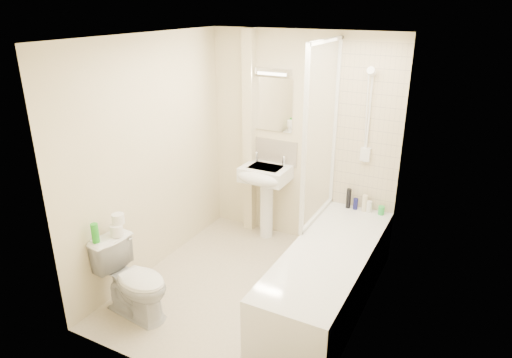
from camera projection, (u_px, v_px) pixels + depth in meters
The scene contains 24 objects.
floor at pixel (248, 289), 4.52m from camera, with size 2.50×2.50×0.00m, color beige.
wall_back at pixel (300, 141), 5.11m from camera, with size 2.20×0.02×2.40m, color beige.
wall_left at pixel (151, 158), 4.56m from camera, with size 0.02×2.50×2.40m, color beige.
wall_right at pixel (369, 200), 3.60m from camera, with size 0.02×2.50×2.40m, color beige.
ceiling at pixel (246, 37), 3.64m from camera, with size 2.20×2.50×0.02m, color white.
tile_back at pixel (368, 130), 4.69m from camera, with size 0.70×0.01×1.75m, color beige.
tile_right at pixel (376, 165), 3.69m from camera, with size 0.01×2.10×1.75m, color beige.
pipe_boxing at pixel (249, 135), 5.33m from camera, with size 0.12×0.12×2.40m, color beige.
splashback at pixel (273, 151), 5.31m from camera, with size 0.60×0.01×0.30m, color beige.
mirror at pixel (274, 105), 5.11m from camera, with size 0.46×0.01×0.60m, color white.
strip_light at pixel (273, 72), 4.95m from camera, with size 0.42×0.07×0.07m, color silver.
bathtub at pixel (328, 274), 4.25m from camera, with size 0.70×2.10×0.55m.
shower_screen at pixel (322, 134), 4.47m from camera, with size 0.04×0.92×1.80m.
shower_fixture at pixel (368, 120), 4.61m from camera, with size 0.10×0.16×0.99m.
pedestal_sink at pixel (264, 182), 5.23m from camera, with size 0.53×0.49×1.03m.
bottle_black_b at pixel (349, 198), 4.96m from camera, with size 0.05×0.05×0.22m, color black.
bottle_blue at pixel (356, 204), 4.95m from camera, with size 0.05×0.05×0.13m, color #141559.
bottle_cream at pixel (365, 203), 4.89m from camera, with size 0.06×0.06×0.18m, color beige.
bottle_white_b at pixel (369, 207), 4.88m from camera, with size 0.06×0.06×0.12m, color white.
bottle_green at pixel (381, 210), 4.83m from camera, with size 0.07×0.07×0.09m, color green.
toilet at pixel (134, 280), 4.05m from camera, with size 0.74×0.48×0.71m, color white.
toilet_roll_lower at pixel (116, 230), 4.06m from camera, with size 0.12×0.12×0.10m, color white.
toilet_roll_upper at pixel (118, 219), 4.05m from camera, with size 0.11×0.11×0.09m, color white.
green_bottle at pixel (95, 233), 3.93m from camera, with size 0.06×0.06×0.18m, color green.
Camera 1 is at (1.84, -3.33, 2.67)m, focal length 32.00 mm.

